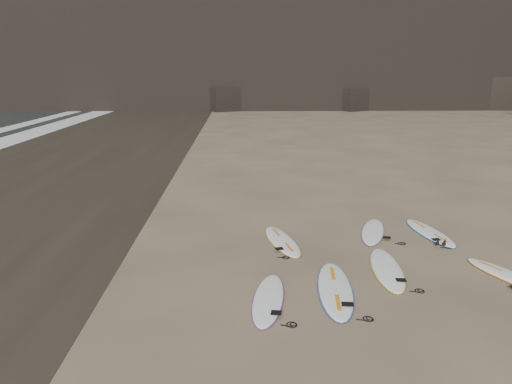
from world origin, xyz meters
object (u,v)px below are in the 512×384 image
(surfboard_3, at_px, (511,276))
(surfboard_7, at_px, (430,232))
(surfboard_2, at_px, (387,269))
(surfboard_5, at_px, (282,241))
(surfboard_0, at_px, (268,299))
(surfboard_1, at_px, (335,289))
(surfboard_6, at_px, (373,231))

(surfboard_3, distance_m, surfboard_7, 3.04)
(surfboard_2, xyz_separation_m, surfboard_5, (-2.14, 1.93, -0.00))
(surfboard_0, bearing_deg, surfboard_3, 18.14)
(surfboard_0, distance_m, surfboard_1, 1.41)
(surfboard_1, bearing_deg, surfboard_6, 70.79)
(surfboard_6, bearing_deg, surfboard_1, -97.45)
(surfboard_1, height_order, surfboard_5, surfboard_1)
(surfboard_5, xyz_separation_m, surfboard_6, (2.52, 0.68, -0.00))
(surfboard_0, bearing_deg, surfboard_6, 61.09)
(surfboard_0, height_order, surfboard_2, surfboard_2)
(surfboard_0, distance_m, surfboard_7, 5.98)
(surfboard_0, relative_size, surfboard_6, 0.99)
(surfboard_2, height_order, surfboard_6, surfboard_2)
(surfboard_3, height_order, surfboard_5, surfboard_5)
(surfboard_0, distance_m, surfboard_6, 5.03)
(surfboard_2, bearing_deg, surfboard_7, 59.38)
(surfboard_3, relative_size, surfboard_6, 0.98)
(surfboard_2, height_order, surfboard_5, surfboard_2)
(surfboard_1, xyz_separation_m, surfboard_2, (1.34, 1.00, -0.00))
(surfboard_1, bearing_deg, surfboard_3, 13.43)
(surfboard_1, height_order, surfboard_3, surfboard_1)
(surfboard_6, height_order, surfboard_7, surfboard_7)
(surfboard_7, bearing_deg, surfboard_2, -134.58)
(surfboard_0, relative_size, surfboard_3, 1.00)
(surfboard_6, distance_m, surfboard_7, 1.51)
(surfboard_2, relative_size, surfboard_7, 1.03)
(surfboard_0, bearing_deg, surfboard_2, 35.81)
(surfboard_0, xyz_separation_m, surfboard_7, (4.58, 3.84, 0.00))
(surfboard_0, relative_size, surfboard_2, 0.92)
(surfboard_1, height_order, surfboard_2, surfboard_1)
(surfboard_0, xyz_separation_m, surfboard_5, (0.56, 3.30, 0.00))
(surfboard_6, bearing_deg, surfboard_3, -37.63)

